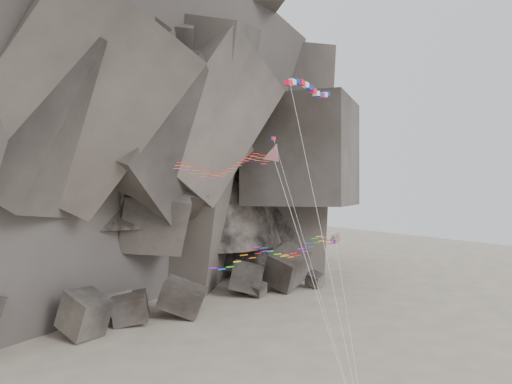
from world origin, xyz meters
TOP-DOWN VIEW (x-y plane):
  - headland at (0.00, 70.00)m, footprint 110.00×70.00m
  - boulder_field at (-0.69, 36.66)m, footprint 85.21×13.38m
  - delta_kite at (-8.35, 0.12)m, footprint 10.88×12.54m
  - banner_kite at (4.71, 3.04)m, footprint 12.92×16.25m
  - parafoil_kite at (-2.50, 0.50)m, footprint 15.48×12.26m
  - pennant_kite at (-3.21, -3.22)m, footprint 0.82×11.28m

SIDE VIEW (x-z plane):
  - boulder_field at x=-0.69m, z-range -2.19..7.24m
  - parafoil_kite at x=-2.50m, z-range 8.04..23.08m
  - pennant_kite at x=-3.21m, z-range 6.82..31.04m
  - delta_kite at x=-8.35m, z-range 11.47..35.22m
  - banner_kite at x=4.71m, z-range 15.98..46.30m
  - headland at x=0.00m, z-range 0.00..84.00m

